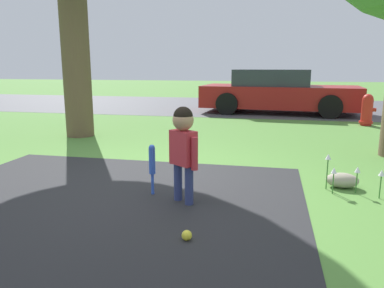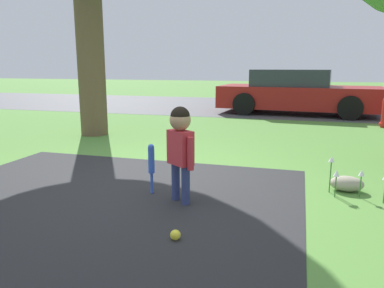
{
  "view_description": "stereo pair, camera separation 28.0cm",
  "coord_description": "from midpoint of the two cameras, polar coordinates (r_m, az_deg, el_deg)",
  "views": [
    {
      "loc": [
        1.41,
        -3.87,
        1.31
      ],
      "look_at": [
        0.6,
        -0.08,
        0.5
      ],
      "focal_mm": 35.0,
      "sensor_mm": 36.0,
      "label": 1
    },
    {
      "loc": [
        1.68,
        -3.8,
        1.31
      ],
      "look_at": [
        0.6,
        -0.08,
        0.5
      ],
      "focal_mm": 35.0,
      "sensor_mm": 36.0,
      "label": 2
    }
  ],
  "objects": [
    {
      "name": "sports_ball",
      "position": [
        2.95,
        -3.6,
        -13.76
      ],
      "size": [
        0.08,
        0.08,
        0.08
      ],
      "color": "yellow",
      "rests_on": "ground"
    },
    {
      "name": "ground_plane",
      "position": [
        4.34,
        -9.53,
        -6.0
      ],
      "size": [
        60.0,
        60.0,
        0.0
      ],
      "primitive_type": "plane",
      "color": "#518438"
    },
    {
      "name": "street_strip",
      "position": [
        12.67,
        4.98,
        5.82
      ],
      "size": [
        40.0,
        6.0,
        0.01
      ],
      "color": "#4C4C51",
      "rests_on": "ground"
    },
    {
      "name": "baseball_bat",
      "position": [
        3.87,
        -8.17,
        -2.83
      ],
      "size": [
        0.07,
        0.07,
        0.53
      ],
      "color": "blue",
      "rests_on": "ground"
    },
    {
      "name": "edging_rock",
      "position": [
        4.4,
        20.25,
        -5.23
      ],
      "size": [
        0.35,
        0.24,
        0.16
      ],
      "color": "#9E937F",
      "rests_on": "ground"
    },
    {
      "name": "flower_bed",
      "position": [
        4.16,
        21.12,
        -3.63
      ],
      "size": [
        0.55,
        0.25,
        0.39
      ],
      "color": "#38702D",
      "rests_on": "ground"
    },
    {
      "name": "fire_hydrant",
      "position": [
        9.23,
        24.35,
        4.74
      ],
      "size": [
        0.33,
        0.3,
        0.7
      ],
      "color": "red",
      "rests_on": "ground"
    },
    {
      "name": "parked_car",
      "position": [
        10.92,
        12.22,
        7.69
      ],
      "size": [
        4.42,
        2.17,
        1.22
      ],
      "rotation": [
        0.0,
        0.0,
        -0.09
      ],
      "color": "maroon",
      "rests_on": "ground"
    },
    {
      "name": "child",
      "position": [
        3.56,
        -3.6,
        0.4
      ],
      "size": [
        0.32,
        0.27,
        0.94
      ],
      "rotation": [
        0.0,
        0.0,
        -0.63
      ],
      "color": "navy",
      "rests_on": "ground"
    }
  ]
}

